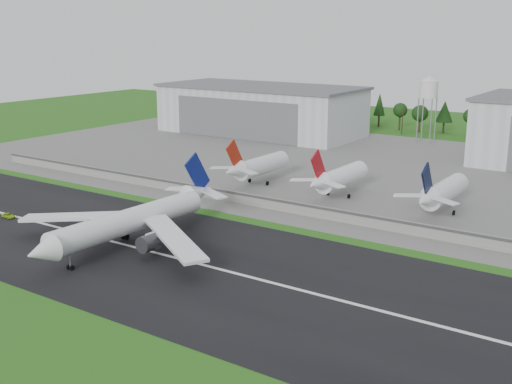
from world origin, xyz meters
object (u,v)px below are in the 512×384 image
Objects in this scene: ground_vehicle at (8,215)px; parked_jet_red_a at (256,166)px; parked_jet_red_b at (337,178)px; main_airliner at (128,227)px; parked_jet_navy at (441,193)px.

parked_jet_red_a is at bearing -20.31° from ground_vehicle.
ground_vehicle is at bearing -132.73° from parked_jet_red_b.
parked_jet_red_a is (-9.88, 67.01, 1.36)m from main_airliner.
parked_jet_red_b is at bearing -104.42° from main_airliner.
parked_jet_red_a is (33.93, 68.33, 5.55)m from ground_vehicle.
ground_vehicle is at bearing 3.38° from main_airliner.
parked_jet_red_a is 1.00× the size of parked_jet_red_b.
main_airliner is at bearing -127.18° from parked_jet_navy.
parked_jet_navy is (50.82, 67.01, 1.35)m from main_airliner.
parked_jet_red_b is (29.19, -0.00, -0.03)m from parked_jet_red_a.
parked_jet_red_b reaches higher than ground_vehicle.
parked_jet_red_b is at bearing -0.01° from parked_jet_red_a.
ground_vehicle is 0.14× the size of parked_jet_red_a.
parked_jet_red_a is at bearing -79.96° from main_airliner.
main_airliner is 44.03m from ground_vehicle.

